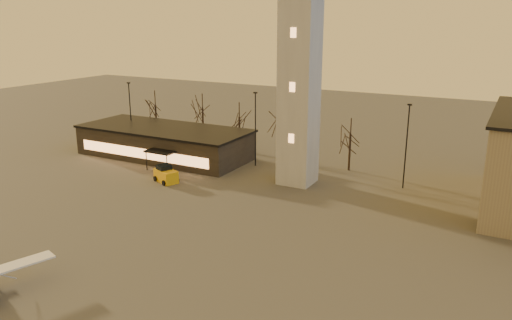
# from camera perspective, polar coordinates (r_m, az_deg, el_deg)

# --- Properties ---
(ground) EXTENTS (220.00, 220.00, 0.00)m
(ground) POSITION_cam_1_polar(r_m,az_deg,el_deg) (38.64, -14.18, -14.99)
(ground) COLOR #3D3B38
(ground) RESTS_ON ground
(control_tower) EXTENTS (6.80, 6.80, 32.60)m
(control_tower) POSITION_cam_1_polar(r_m,az_deg,el_deg) (58.79, 5.07, 12.72)
(control_tower) COLOR #A09D98
(control_tower) RESTS_ON ground
(terminal) EXTENTS (25.40, 12.20, 4.30)m
(terminal) POSITION_cam_1_polar(r_m,az_deg,el_deg) (73.97, -10.41, 2.05)
(terminal) COLOR black
(terminal) RESTS_ON ground
(light_poles) EXTENTS (58.50, 12.25, 10.14)m
(light_poles) POSITION_cam_1_polar(r_m,az_deg,el_deg) (61.08, 5.63, 2.46)
(light_poles) COLOR black
(light_poles) RESTS_ON ground
(tree_row) EXTENTS (37.20, 9.20, 8.80)m
(tree_row) POSITION_cam_1_polar(r_m,az_deg,el_deg) (74.34, -2.06, 5.35)
(tree_row) COLOR black
(tree_row) RESTS_ON ground
(service_cart) EXTENTS (3.70, 3.04, 2.07)m
(service_cart) POSITION_cam_1_polar(r_m,az_deg,el_deg) (62.68, -10.27, -1.76)
(service_cart) COLOR #DEA30D
(service_cart) RESTS_ON ground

